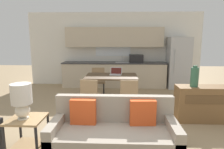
% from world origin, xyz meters
% --- Properties ---
extents(wall_back, '(6.40, 0.07, 2.70)m').
position_xyz_m(wall_back, '(-0.00, 4.63, 1.35)').
color(wall_back, silver).
rests_on(wall_back, ground_plane).
extents(kitchen_counter, '(3.73, 0.65, 2.15)m').
position_xyz_m(kitchen_counter, '(0.01, 4.33, 0.84)').
color(kitchen_counter, beige).
rests_on(kitchen_counter, ground_plane).
extents(refrigerator, '(0.74, 0.75, 1.80)m').
position_xyz_m(refrigerator, '(2.28, 4.22, 0.90)').
color(refrigerator, '#B7BABC').
rests_on(refrigerator, ground_plane).
extents(dining_table, '(1.38, 0.95, 0.76)m').
position_xyz_m(dining_table, '(-0.01, 2.38, 0.69)').
color(dining_table, brown).
rests_on(dining_table, ground_plane).
extents(couch, '(1.88, 0.80, 0.85)m').
position_xyz_m(couch, '(0.13, -0.06, 0.33)').
color(couch, '#3D2D1E').
rests_on(couch, ground_plane).
extents(side_table, '(0.51, 0.51, 0.57)m').
position_xyz_m(side_table, '(-1.18, -0.13, 0.39)').
color(side_table, tan).
rests_on(side_table, ground_plane).
extents(table_lamp, '(0.30, 0.30, 0.53)m').
position_xyz_m(table_lamp, '(-1.22, -0.16, 0.88)').
color(table_lamp, silver).
rests_on(table_lamp, side_table).
extents(credenza, '(1.19, 0.44, 0.76)m').
position_xyz_m(credenza, '(2.02, 1.25, 0.38)').
color(credenza, brown).
rests_on(credenza, ground_plane).
extents(vase, '(0.16, 0.16, 0.44)m').
position_xyz_m(vase, '(1.77, 1.22, 0.96)').
color(vase, '#336047').
rests_on(vase, credenza).
extents(dining_chair_near_right, '(0.42, 0.42, 0.84)m').
position_xyz_m(dining_chair_near_right, '(0.43, 1.55, 0.47)').
color(dining_chair_near_right, '#997A56').
rests_on(dining_chair_near_right, ground_plane).
extents(dining_chair_near_left, '(0.47, 0.47, 0.84)m').
position_xyz_m(dining_chair_near_left, '(-0.46, 1.55, 0.47)').
color(dining_chair_near_left, '#997A56').
rests_on(dining_chair_near_left, ground_plane).
extents(dining_chair_far_left, '(0.46, 0.46, 0.84)m').
position_xyz_m(dining_chair_far_left, '(-0.46, 3.19, 0.47)').
color(dining_chair_far_left, '#997A56').
rests_on(dining_chair_far_left, ground_plane).
extents(laptop, '(0.35, 0.29, 0.20)m').
position_xyz_m(laptop, '(0.10, 2.54, 0.81)').
color(laptop, '#B7BABC').
rests_on(laptop, dining_table).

